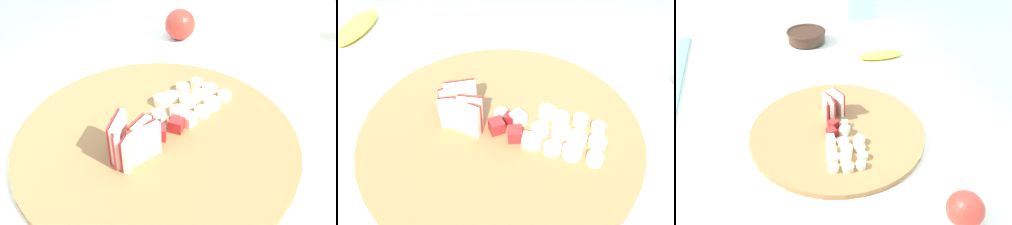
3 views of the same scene
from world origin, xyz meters
TOP-DOWN VIEW (x-y plane):
  - tile_backsplash at (0.00, 0.44)m, footprint 2.40×0.04m
  - cutting_board at (-0.01, 0.03)m, footprint 0.45×0.45m
  - apple_wedge_fan at (-0.08, 0.03)m, footprint 0.07×0.07m
  - apple_dice_pile at (0.01, 0.02)m, footprint 0.08×0.07m
  - banana_slice_rows at (0.09, 0.02)m, footprint 0.12×0.11m
  - banana_peel at (-0.40, 0.30)m, footprint 0.07×0.17m

SIDE VIEW (x-z plane):
  - tile_backsplash at x=0.00m, z-range 0.00..1.45m
  - cutting_board at x=-0.01m, z-range 0.88..0.89m
  - banana_peel at x=-0.40m, z-range 0.88..0.90m
  - banana_slice_rows at x=0.09m, z-range 0.89..0.91m
  - apple_dice_pile at x=0.01m, z-range 0.89..0.91m
  - apple_wedge_fan at x=-0.08m, z-range 0.89..0.96m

